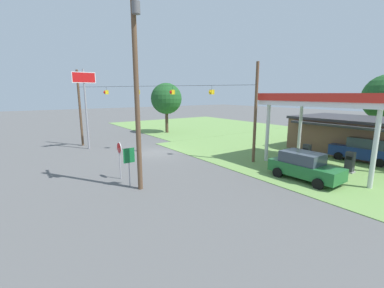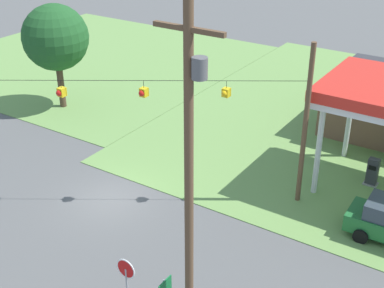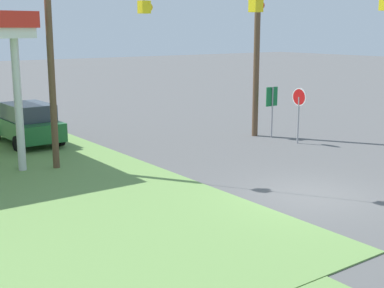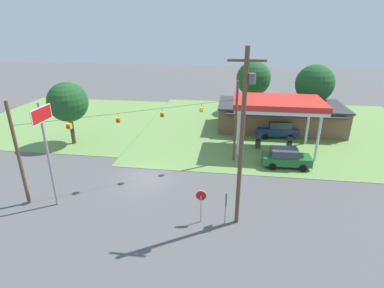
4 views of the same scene
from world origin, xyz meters
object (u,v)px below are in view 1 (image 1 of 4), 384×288
car_at_pumps_rear (364,150)px  utility_pole_main (136,77)px  stop_sign_roadside (119,152)px  stop_sign_overhead (85,93)px  tree_west_verge (166,99)px  gas_station_canopy (333,100)px  car_at_pumps_front (304,166)px  fuel_pump_near (306,154)px  fuel_pump_far (350,163)px  route_sign (129,159)px

car_at_pumps_rear → utility_pole_main: utility_pole_main is taller
car_at_pumps_rear → stop_sign_roadside: 19.55m
utility_pole_main → stop_sign_overhead: bearing=178.7°
stop_sign_overhead → tree_west_verge: stop_sign_overhead is taller
gas_station_canopy → car_at_pumps_front: gas_station_canopy is taller
stop_sign_overhead → car_at_pumps_rear: bearing=43.5°
fuel_pump_near → fuel_pump_far: bearing=0.0°
utility_pole_main → tree_west_verge: (-18.66, 12.34, -1.63)m
stop_sign_roadside → stop_sign_overhead: (-11.07, 0.63, 3.79)m
gas_station_canopy → utility_pole_main: size_ratio=0.78×
stop_sign_overhead → utility_pole_main: 13.60m
route_sign → car_at_pumps_rear: bearing=72.8°
car_at_pumps_rear → stop_sign_overhead: stop_sign_overhead is taller
tree_west_verge → fuel_pump_near: bearing=3.5°
stop_sign_roadside → car_at_pumps_front: bearing=-125.9°
stop_sign_overhead → tree_west_verge: size_ratio=1.12×
gas_station_canopy → fuel_pump_near: size_ratio=5.97×
car_at_pumps_front → stop_sign_overhead: stop_sign_overhead is taller
car_at_pumps_rear → tree_west_verge: 24.41m
car_at_pumps_front → stop_sign_overhead: bearing=-154.7°
stop_sign_roadside → tree_west_verge: size_ratio=0.35×
fuel_pump_near → car_at_pumps_front: bearing=-60.5°
gas_station_canopy → stop_sign_roadside: bearing=-114.7°
car_at_pumps_front → car_at_pumps_rear: bearing=87.0°
car_at_pumps_front → route_sign: route_sign is taller
stop_sign_overhead → gas_station_canopy: bearing=37.3°
route_sign → utility_pole_main: size_ratio=0.20×
stop_sign_roadside → route_sign: size_ratio=1.04×
fuel_pump_near → car_at_pumps_front: (2.34, -4.14, 0.22)m
stop_sign_overhead → route_sign: 13.36m
car_at_pumps_rear → utility_pole_main: 19.22m
gas_station_canopy → car_at_pumps_front: size_ratio=2.01×
stop_sign_roadside → gas_station_canopy: bearing=-114.7°
fuel_pump_near → fuel_pump_far: same height
stop_sign_roadside → tree_west_verge: bearing=-38.1°
car_at_pumps_front → utility_pole_main: utility_pole_main is taller
car_at_pumps_front → tree_west_verge: bearing=171.5°
gas_station_canopy → car_at_pumps_front: (0.68, -4.14, -4.16)m
gas_station_canopy → car_at_pumps_rear: gas_station_canopy is taller
gas_station_canopy → utility_pole_main: 14.25m
gas_station_canopy → car_at_pumps_rear: (0.90, 4.15, -4.07)m
fuel_pump_near → stop_sign_overhead: (-15.82, -13.33, 4.88)m
route_sign → utility_pole_main: bearing=22.9°
gas_station_canopy → fuel_pump_near: gas_station_canopy is taller
car_at_pumps_rear → stop_sign_overhead: size_ratio=0.62×
stop_sign_roadside → utility_pole_main: 5.32m
fuel_pump_far → stop_sign_overhead: (-19.15, -13.33, 4.88)m
fuel_pump_far → gas_station_canopy: bearing=179.9°
gas_station_canopy → route_sign: 15.13m
stop_sign_overhead → tree_west_verge: 13.09m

